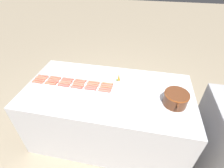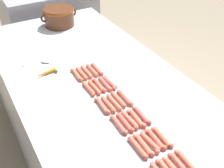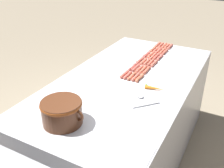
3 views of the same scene
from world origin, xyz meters
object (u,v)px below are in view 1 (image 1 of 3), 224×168
object	(u,v)px
hot_dog_4	(94,82)
hot_dog_17	(106,87)
hot_dog_21	(78,85)
hot_dog_26	(63,85)
hot_dog_15	(78,83)
hot_dog_3	(81,80)
hot_dog_0	(43,76)
hot_dog_14	(66,82)
hot_dog_27	(76,87)
hot_dog_1	(56,77)
hot_dog_9	(79,82)
hot_dog_24	(38,82)
hot_dog_28	(90,89)
hot_dog_8	(67,80)
hot_dog_10	(93,84)
hot_dog_29	(104,91)
hot_dog_16	(92,85)
hot_dog_5	(107,84)
hot_dog_18	(39,80)
hot_dog_22	(91,87)
hot_dog_7	(55,79)
hot_dog_2	(68,79)
serving_spoon	(132,80)
hot_dog_13	(53,80)
hot_dog_20	(64,84)
hot_dog_25	(50,84)
hot_dog_23	(105,89)
bean_pot	(176,98)
hot_dog_12	(40,79)
hot_dog_19	(52,82)
hot_dog_11	(107,85)
hot_dog_6	(42,77)
carrot	(119,77)

from	to	relation	value
hot_dog_4	hot_dog_17	world-z (taller)	same
hot_dog_21	hot_dog_26	size ratio (longest dim) A/B	1.00
hot_dog_15	hot_dog_4	bearing A→B (deg)	110.10
hot_dog_3	hot_dog_4	world-z (taller)	same
hot_dog_0	hot_dog_17	size ratio (longest dim) A/B	1.00
hot_dog_17	hot_dog_14	bearing A→B (deg)	-89.99
hot_dog_3	hot_dog_27	xyz separation A→B (m)	(0.15, -0.00, 0.00)
hot_dog_1	hot_dog_9	xyz separation A→B (m)	(0.03, 0.36, 0.00)
hot_dog_17	hot_dog_24	size ratio (longest dim) A/B	1.00
hot_dog_3	hot_dog_24	xyz separation A→B (m)	(0.15, -0.55, 0.00)
hot_dog_28	hot_dog_3	bearing A→B (deg)	-130.10
hot_dog_8	hot_dog_10	world-z (taller)	same
hot_dog_29	hot_dog_16	bearing A→B (deg)	-113.18
hot_dog_5	hot_dog_18	distance (m)	0.92
hot_dog_22	hot_dog_24	world-z (taller)	same
hot_dog_0	hot_dog_3	xyz separation A→B (m)	(-0.00, 0.55, 0.00)
hot_dog_7	hot_dog_24	xyz separation A→B (m)	(0.12, -0.19, 0.00)
hot_dog_2	serving_spoon	size ratio (longest dim) A/B	0.72
hot_dog_5	hot_dog_13	world-z (taller)	same
hot_dog_3	hot_dog_26	bearing A→B (deg)	-49.92
hot_dog_2	hot_dog_20	size ratio (longest dim) A/B	1.00
hot_dog_18	hot_dog_25	distance (m)	0.18
hot_dog_14	hot_dog_26	xyz separation A→B (m)	(0.08, -0.00, 0.00)
hot_dog_9	hot_dog_22	xyz separation A→B (m)	(0.08, 0.19, 0.00)
hot_dog_20	hot_dog_16	bearing A→B (deg)	95.46
hot_dog_3	hot_dog_23	size ratio (longest dim) A/B	1.00
hot_dog_17	bean_pot	distance (m)	0.84
hot_dog_12	hot_dog_19	bearing A→B (deg)	79.09
hot_dog_11	hot_dog_23	bearing A→B (deg)	-0.02
hot_dog_6	hot_dog_3	bearing A→B (deg)	94.40
hot_dog_19	carrot	distance (m)	0.90
hot_dog_6	hot_dog_16	size ratio (longest dim) A/B	1.00
hot_dog_5	carrot	bearing A→B (deg)	146.56
hot_dog_20	hot_dog_15	bearing A→B (deg)	101.83
hot_dog_6	hot_dog_14	xyz separation A→B (m)	(0.03, 0.37, 0.00)
hot_dog_2	hot_dog_11	world-z (taller)	same
hot_dog_28	hot_dog_29	distance (m)	0.18
hot_dog_8	hot_dog_16	world-z (taller)	same
hot_dog_10	hot_dog_15	bearing A→B (deg)	-79.51
hot_dog_1	bean_pot	xyz separation A→B (m)	(0.20, 1.56, 0.08)
hot_dog_5	hot_dog_14	xyz separation A→B (m)	(0.07, -0.55, 0.00)
hot_dog_16	hot_dog_10	bearing A→B (deg)	-171.78
hot_dog_21	serving_spoon	distance (m)	0.72
hot_dog_14	hot_dog_28	size ratio (longest dim) A/B	1.00
hot_dog_6	hot_dog_18	bearing A→B (deg)	-0.19
hot_dog_8	hot_dog_20	distance (m)	0.07
hot_dog_2	hot_dog_26	size ratio (longest dim) A/B	1.00
hot_dog_3	hot_dog_24	size ratio (longest dim) A/B	1.00
hot_dog_7	hot_dog_5	bearing A→B (deg)	92.82
hot_dog_5	hot_dog_26	world-z (taller)	same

